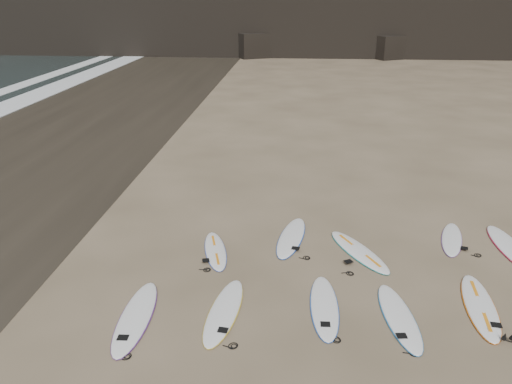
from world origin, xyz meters
TOP-DOWN VIEW (x-y plane):
  - ground at (0.00, 0.00)m, footprint 240.00×240.00m
  - wet_sand at (-13.00, 10.00)m, footprint 12.00×200.00m
  - surfboard_0 at (-4.36, -0.74)m, footprint 0.74×2.73m
  - surfboard_1 at (-2.49, -0.38)m, footprint 0.89×2.61m
  - surfboard_2 at (-0.29, -0.03)m, footprint 0.64×2.50m
  - surfboard_3 at (1.29, -0.28)m, footprint 0.88×2.57m
  - surfboard_4 at (3.16, 0.27)m, footprint 0.92×2.70m
  - surfboard_5 at (-3.11, 2.33)m, footprint 1.08×2.28m
  - surfboard_6 at (-1.08, 3.27)m, footprint 1.08×2.69m
  - surfboard_7 at (0.75, 2.59)m, footprint 1.76×2.58m
  - surfboard_8 at (3.45, 3.54)m, footprint 1.12×2.26m
  - surfboard_9 at (4.89, 3.14)m, footprint 0.77×2.76m

SIDE VIEW (x-z plane):
  - ground at x=0.00m, z-range 0.00..0.00m
  - wet_sand at x=-13.00m, z-range 0.00..0.01m
  - surfboard_8 at x=3.45m, z-range 0.00..0.08m
  - surfboard_5 at x=-3.11m, z-range 0.00..0.08m
  - surfboard_2 at x=-0.29m, z-range 0.00..0.09m
  - surfboard_3 at x=1.29m, z-range 0.00..0.09m
  - surfboard_1 at x=-2.49m, z-range 0.00..0.09m
  - surfboard_7 at x=0.75m, z-range 0.00..0.09m
  - surfboard_6 at x=-1.08m, z-range 0.00..0.09m
  - surfboard_4 at x=3.16m, z-range 0.00..0.10m
  - surfboard_0 at x=-4.36m, z-range 0.00..0.10m
  - surfboard_9 at x=4.89m, z-range 0.00..0.10m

